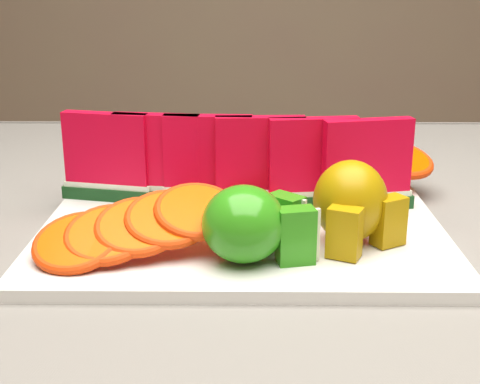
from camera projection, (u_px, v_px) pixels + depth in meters
table at (272, 318)px, 0.73m from camera, size 1.40×0.90×0.75m
tablecloth at (273, 265)px, 0.71m from camera, size 1.53×1.03×0.20m
platter at (242, 230)px, 0.68m from camera, size 0.40×0.30×0.01m
apple_cluster at (252, 225)px, 0.58m from camera, size 0.11×0.09×0.07m
pear_cluster at (352, 204)px, 0.62m from camera, size 0.09×0.09×0.08m
side_plate at (309, 154)px, 0.96m from camera, size 0.20×0.20×0.01m
fork at (163, 175)px, 0.87m from camera, size 0.06×0.19×0.00m
watermelon_row at (234, 163)px, 0.72m from camera, size 0.39×0.07×0.10m
orange_fan_front at (138, 226)px, 0.60m from camera, size 0.20×0.13×0.05m
orange_fan_back at (276, 166)px, 0.79m from camera, size 0.39×0.12×0.05m
tangerine_segments at (224, 205)px, 0.69m from camera, size 0.13×0.06×0.02m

